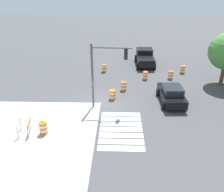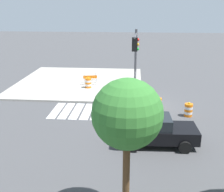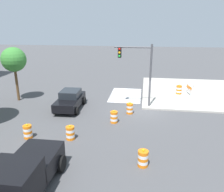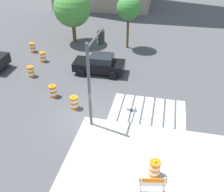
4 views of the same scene
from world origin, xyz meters
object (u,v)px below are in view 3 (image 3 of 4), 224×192
(traffic_barrel_on_sidewalk, at_px, (179,90))
(construction_barricade, at_px, (190,89))
(sports_car, at_px, (70,100))
(pickup_truck, at_px, (20,179))
(traffic_barrel_far_curb, at_px, (114,117))
(traffic_barrel_lane_center, at_px, (130,108))
(traffic_light_pole, at_px, (138,64))
(traffic_barrel_near_corner, at_px, (143,158))
(traffic_barrel_median_near, at_px, (70,133))
(traffic_barrel_crosswalk_end, at_px, (28,132))
(street_tree_streetside_mid, at_px, (14,60))

(traffic_barrel_on_sidewalk, height_order, construction_barricade, traffic_barrel_on_sidewalk)
(sports_car, xyz_separation_m, construction_barricade, (5.45, -11.32, -0.09))
(pickup_truck, xyz_separation_m, construction_barricade, (16.32, -9.89, -0.25))
(traffic_barrel_far_curb, relative_size, traffic_barrel_on_sidewalk, 1.00)
(traffic_barrel_far_curb, xyz_separation_m, construction_barricade, (7.95, -7.03, 0.27))
(traffic_barrel_lane_center, bearing_deg, pickup_truck, 159.34)
(construction_barricade, bearing_deg, traffic_barrel_far_curb, 138.49)
(pickup_truck, height_order, traffic_light_pole, traffic_light_pole)
(traffic_barrel_near_corner, distance_m, construction_barricade, 14.07)
(traffic_barrel_median_near, bearing_deg, traffic_barrel_crosswalk_end, 94.78)
(traffic_barrel_lane_center, relative_size, construction_barricade, 0.75)
(traffic_barrel_median_near, bearing_deg, street_tree_streetside_mid, 47.65)
(traffic_barrel_lane_center, height_order, traffic_light_pole, traffic_light_pole)
(sports_car, distance_m, traffic_barrel_on_sidewalk, 11.52)
(traffic_barrel_near_corner, bearing_deg, traffic_light_pole, 4.63)
(traffic_barrel_lane_center, bearing_deg, street_tree_streetside_mid, 80.21)
(traffic_barrel_lane_center, height_order, street_tree_streetside_mid, street_tree_streetside_mid)
(pickup_truck, distance_m, traffic_barrel_crosswalk_end, 5.70)
(traffic_barrel_crosswalk_end, relative_size, traffic_barrel_lane_center, 1.00)
(sports_car, bearing_deg, traffic_barrel_crosswalk_end, 169.96)
(sports_car, height_order, traffic_light_pole, traffic_light_pole)
(traffic_barrel_lane_center, height_order, construction_barricade, construction_barricade)
(traffic_barrel_lane_center, bearing_deg, traffic_barrel_median_near, 144.99)
(sports_car, relative_size, traffic_barrel_far_curb, 4.28)
(traffic_barrel_far_curb, height_order, street_tree_streetside_mid, street_tree_streetside_mid)
(sports_car, distance_m, traffic_barrel_near_corner, 10.20)
(traffic_barrel_far_curb, height_order, traffic_barrel_on_sidewalk, traffic_barrel_on_sidewalk)
(traffic_barrel_crosswalk_end, xyz_separation_m, traffic_barrel_lane_center, (5.28, -6.37, 0.00))
(traffic_barrel_near_corner, distance_m, traffic_barrel_on_sidewalk, 13.71)
(traffic_barrel_near_corner, xyz_separation_m, street_tree_streetside_mid, (9.24, 12.39, 3.56))
(traffic_barrel_near_corner, height_order, traffic_barrel_far_curb, same)
(street_tree_streetside_mid, bearing_deg, construction_barricade, -76.87)
(traffic_barrel_median_near, bearing_deg, construction_barricade, -40.90)
(traffic_barrel_median_near, bearing_deg, traffic_light_pole, -30.72)
(traffic_barrel_median_near, xyz_separation_m, street_tree_streetside_mid, (6.97, 7.64, 3.56))
(traffic_barrel_on_sidewalk, bearing_deg, traffic_barrel_near_corner, 164.86)
(street_tree_streetside_mid, bearing_deg, sports_car, -103.97)
(street_tree_streetside_mid, bearing_deg, traffic_barrel_lane_center, -99.79)
(traffic_barrel_crosswalk_end, bearing_deg, traffic_barrel_median_near, -85.22)
(traffic_barrel_crosswalk_end, distance_m, traffic_barrel_on_sidewalk, 15.81)
(traffic_barrel_near_corner, height_order, traffic_barrel_on_sidewalk, traffic_barrel_on_sidewalk)
(traffic_light_pole, bearing_deg, traffic_barrel_median_near, 149.28)
(traffic_barrel_crosswalk_end, relative_size, street_tree_streetside_mid, 0.20)
(traffic_barrel_on_sidewalk, bearing_deg, street_tree_streetside_mid, 104.03)
(traffic_barrel_lane_center, relative_size, traffic_light_pole, 0.19)
(sports_car, distance_m, traffic_barrel_far_curb, 4.98)
(traffic_barrel_near_corner, relative_size, traffic_light_pole, 0.19)
(traffic_barrel_crosswalk_end, bearing_deg, traffic_barrel_on_sidewalk, -44.92)
(traffic_barrel_near_corner, distance_m, street_tree_streetside_mid, 15.86)
(traffic_barrel_crosswalk_end, xyz_separation_m, traffic_light_pole, (6.99, -6.85, 3.46))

